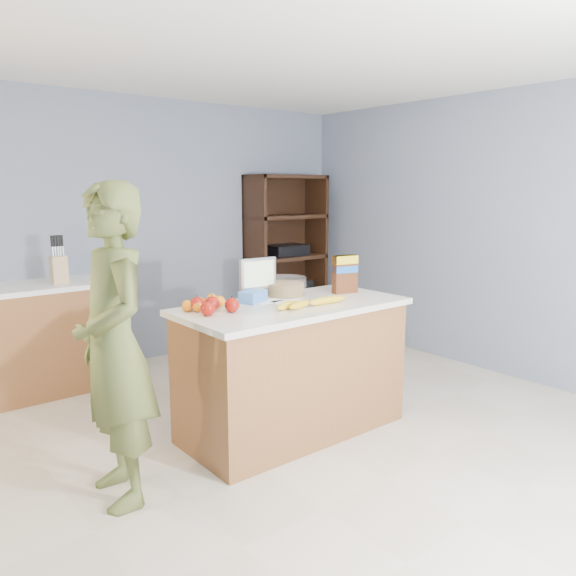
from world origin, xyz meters
TOP-DOWN VIEW (x-y plane):
  - floor at (0.00, 0.00)m, footprint 4.50×5.00m
  - walls at (0.00, 0.00)m, footprint 4.52×5.02m
  - counter_peninsula at (0.00, 0.30)m, footprint 1.56×0.76m
  - back_cabinet at (-1.20, 2.20)m, footprint 1.24×0.62m
  - shelving_unit at (1.55, 2.35)m, footprint 0.90×0.40m
  - person at (-1.26, 0.23)m, footprint 0.46×0.66m
  - knife_block at (-0.95, 2.12)m, footprint 0.12×0.10m
  - envelopes at (-0.03, 0.42)m, footprint 0.35×0.22m
  - bananas at (0.04, 0.16)m, footprint 0.58×0.15m
  - apples at (-0.56, 0.41)m, footprint 0.26×0.26m
  - oranges at (-0.54, 0.53)m, footprint 0.31×0.22m
  - blue_carton at (-0.18, 0.51)m, footprint 0.21×0.18m
  - salad_bowl at (0.15, 0.57)m, footprint 0.30×0.30m
  - tv at (-0.06, 0.62)m, footprint 0.28×0.12m
  - cereal_box at (0.54, 0.36)m, footprint 0.20×0.11m

SIDE VIEW (x-z plane):
  - floor at x=0.00m, z-range -0.01..0.01m
  - counter_peninsula at x=0.00m, z-range -0.03..0.87m
  - back_cabinet at x=-1.20m, z-range 0.00..0.90m
  - person at x=-1.26m, z-range 0.00..1.70m
  - shelving_unit at x=1.55m, z-range -0.04..1.76m
  - envelopes at x=-0.03m, z-range 0.90..0.90m
  - bananas at x=0.04m, z-range 0.90..0.95m
  - oranges at x=-0.54m, z-range 0.90..0.97m
  - blue_carton at x=-0.18m, z-range 0.90..0.98m
  - apples at x=-0.56m, z-range 0.90..0.99m
  - salad_bowl at x=0.15m, z-range 0.89..1.02m
  - knife_block at x=-0.95m, z-range 0.86..1.17m
  - tv at x=-0.06m, z-range 0.92..1.20m
  - cereal_box at x=0.54m, z-range 0.92..1.20m
  - walls at x=0.00m, z-range 0.40..2.91m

